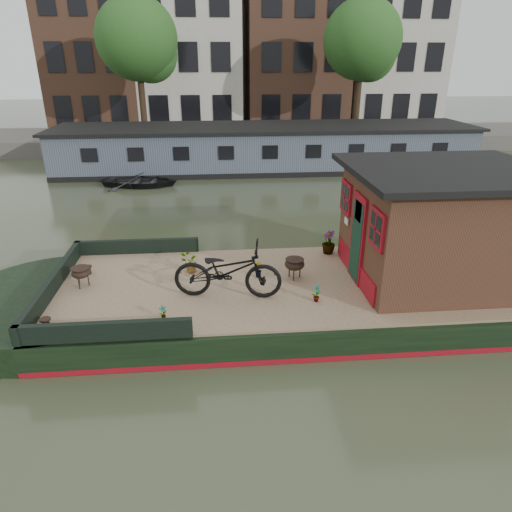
{
  "coord_description": "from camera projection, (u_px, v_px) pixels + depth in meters",
  "views": [
    {
      "loc": [
        -2.51,
        -8.72,
        5.07
      ],
      "look_at": [
        -1.68,
        0.5,
        1.07
      ],
      "focal_mm": 32.0,
      "sensor_mm": 36.0,
      "label": 1
    }
  ],
  "objects": [
    {
      "name": "potted_plant_a",
      "position": [
        316.0,
        293.0,
        8.97
      ],
      "size": [
        0.23,
        0.22,
        0.37
      ],
      "primitive_type": "imported",
      "rotation": [
        0.0,
        0.0,
        0.64
      ],
      "color": "maroon",
      "rests_on": "houseboat_deck"
    },
    {
      "name": "bow_bulwark",
      "position": [
        96.0,
        282.0,
        9.44
      ],
      "size": [
        3.0,
        4.0,
        0.35
      ],
      "color": "black",
      "rests_on": "houseboat_deck"
    },
    {
      "name": "bollard_stbd",
      "position": [
        46.0,
        324.0,
        8.07
      ],
      "size": [
        0.19,
        0.19,
        0.22
      ],
      "primitive_type": "cylinder",
      "color": "black",
      "rests_on": "houseboat_deck"
    },
    {
      "name": "bollard_port",
      "position": [
        88.0,
        270.0,
        10.17
      ],
      "size": [
        0.17,
        0.17,
        0.2
      ],
      "primitive_type": "cylinder",
      "color": "black",
      "rests_on": "houseboat_deck"
    },
    {
      "name": "potted_plant_b",
      "position": [
        258.0,
        270.0,
        10.02
      ],
      "size": [
        0.19,
        0.22,
        0.33
      ],
      "primitive_type": "imported",
      "rotation": [
        0.0,
        0.0,
        1.85
      ],
      "color": "brown",
      "rests_on": "houseboat_deck"
    },
    {
      "name": "bicycle",
      "position": [
        228.0,
        271.0,
        9.03
      ],
      "size": [
        2.24,
        1.06,
        1.13
      ],
      "primitive_type": "imported",
      "rotation": [
        0.0,
        0.0,
        1.42
      ],
      "color": "black",
      "rests_on": "houseboat_deck"
    },
    {
      "name": "potted_plant_e",
      "position": [
        163.0,
        313.0,
        8.37
      ],
      "size": [
        0.18,
        0.17,
        0.28
      ],
      "primitive_type": "imported",
      "rotation": [
        0.0,
        0.0,
        0.63
      ],
      "color": "brown",
      "rests_on": "houseboat_deck"
    },
    {
      "name": "cabin",
      "position": [
        440.0,
        224.0,
        9.62
      ],
      "size": [
        4.0,
        3.5,
        2.42
      ],
      "color": "#331A13",
      "rests_on": "houseboat_deck"
    },
    {
      "name": "tree_left",
      "position": [
        140.0,
        43.0,
        24.76
      ],
      "size": [
        4.4,
        4.4,
        7.4
      ],
      "color": "#332316",
      "rests_on": "quay"
    },
    {
      "name": "quay",
      "position": [
        254.0,
        139.0,
        28.75
      ],
      "size": [
        60.0,
        6.0,
        0.9
      ],
      "primitive_type": "cube",
      "color": "#47443F",
      "rests_on": "ground"
    },
    {
      "name": "dinghy",
      "position": [
        141.0,
        178.0,
        19.74
      ],
      "size": [
        3.5,
        2.74,
        0.66
      ],
      "primitive_type": "imported",
      "rotation": [
        0.0,
        0.0,
        1.42
      ],
      "color": "black",
      "rests_on": "ground"
    },
    {
      "name": "houseboat_hull",
      "position": [
        274.0,
        298.0,
        9.97
      ],
      "size": [
        14.01,
        4.02,
        0.6
      ],
      "color": "black",
      "rests_on": "ground"
    },
    {
      "name": "townhouse_row",
      "position": [
        248.0,
        16.0,
        32.21
      ],
      "size": [
        27.25,
        8.0,
        16.5
      ],
      "color": "brown",
      "rests_on": "ground"
    },
    {
      "name": "brazier_rear",
      "position": [
        81.0,
        277.0,
        9.57
      ],
      "size": [
        0.52,
        0.52,
        0.43
      ],
      "primitive_type": null,
      "rotation": [
        0.0,
        0.0,
        0.37
      ],
      "color": "black",
      "rests_on": "houseboat_deck"
    },
    {
      "name": "potted_plant_d",
      "position": [
        329.0,
        242.0,
        11.19
      ],
      "size": [
        0.42,
        0.42,
        0.59
      ],
      "primitive_type": "imported",
      "rotation": [
        0.0,
        0.0,
        5.07
      ],
      "color": "brown",
      "rests_on": "houseboat_deck"
    },
    {
      "name": "houseboat_deck",
      "position": [
        335.0,
        281.0,
        9.94
      ],
      "size": [
        11.8,
        3.8,
        0.05
      ],
      "primitive_type": "cube",
      "color": "#9E8261",
      "rests_on": "houseboat_hull"
    },
    {
      "name": "brazier_front",
      "position": [
        294.0,
        269.0,
        9.92
      ],
      "size": [
        0.51,
        0.51,
        0.46
      ],
      "primitive_type": null,
      "rotation": [
        0.0,
        0.0,
        0.22
      ],
      "color": "black",
      "rests_on": "houseboat_deck"
    },
    {
      "name": "tree_right",
      "position": [
        364.0,
        43.0,
        25.79
      ],
      "size": [
        4.4,
        4.4,
        7.4
      ],
      "color": "#332316",
      "rests_on": "quay"
    },
    {
      "name": "potted_plant_c",
      "position": [
        190.0,
        264.0,
        10.19
      ],
      "size": [
        0.5,
        0.47,
        0.44
      ],
      "primitive_type": "imported",
      "rotation": [
        0.0,
        0.0,
        3.56
      ],
      "color": "#B43934",
      "rests_on": "houseboat_deck"
    },
    {
      "name": "far_houseboat",
      "position": [
        265.0,
        149.0,
        22.6
      ],
      "size": [
        20.4,
        4.4,
        2.11
      ],
      "color": "#4D5466",
      "rests_on": "ground"
    },
    {
      "name": "ground",
      "position": [
        333.0,
        306.0,
        10.19
      ],
      "size": [
        120.0,
        120.0,
        0.0
      ],
      "primitive_type": "plane",
      "color": "#2C3522",
      "rests_on": "ground"
    }
  ]
}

